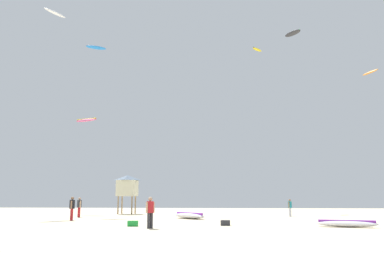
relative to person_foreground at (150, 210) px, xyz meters
The scene contains 16 objects.
ground_plane 6.25m from the person_foreground, 83.36° to the right, with size 120.00×120.00×0.00m, color beige.
person_foreground is the anchor object (origin of this frame).
person_midground 19.33m from the person_foreground, 60.41° to the left, with size 0.36×0.46×1.58m.
person_left 15.99m from the person_foreground, 124.71° to the left, with size 0.43×0.45×1.72m.
person_right 10.91m from the person_foreground, 134.08° to the left, with size 0.39×0.57×1.74m.
kite_grounded_near 11.46m from the person_foreground, 85.81° to the left, with size 3.51×4.08×0.54m.
kite_grounded_mid 11.02m from the person_foreground, 11.66° to the left, with size 3.44×1.90×0.40m.
lifeguard_tower 22.88m from the person_foreground, 108.18° to the left, with size 2.30×2.30×4.15m.
cooler_box 2.31m from the person_foreground, 128.97° to the left, with size 0.56×0.36×0.32m, color green.
gear_bag 4.98m from the person_foreground, 36.36° to the left, with size 0.56×0.36×0.32m, color #2D2D33.
kite_aloft_0 29.87m from the person_foreground, 46.34° to the left, with size 1.46×2.15×0.47m.
kite_aloft_1 40.92m from the person_foreground, 76.59° to the left, with size 1.67×1.99×0.25m.
kite_aloft_2 29.09m from the person_foreground, 118.04° to the left, with size 2.30×1.71×0.35m.
kite_aloft_3 27.17m from the person_foreground, 118.92° to the left, with size 3.04×1.77×0.61m.
kite_aloft_4 32.99m from the person_foreground, 64.01° to the left, with size 2.00×2.19×0.51m.
kite_aloft_5 32.39m from the person_foreground, 128.90° to the left, with size 2.09×3.03×0.52m.
Camera 1 is at (3.88, -15.80, 1.52)m, focal length 37.98 mm.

